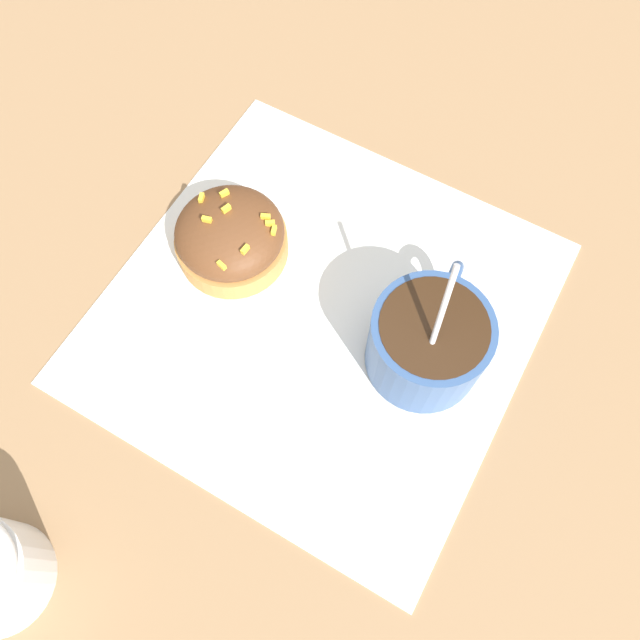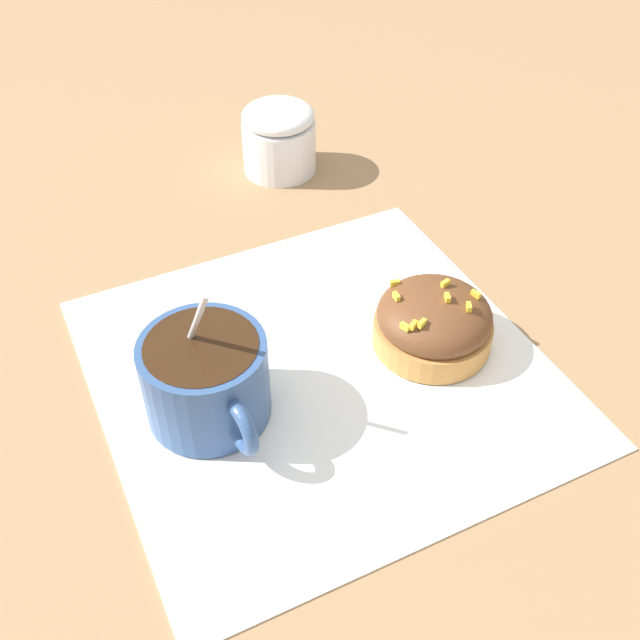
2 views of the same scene
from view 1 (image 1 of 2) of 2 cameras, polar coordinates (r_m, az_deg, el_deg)
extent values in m
plane|color=#93704C|center=(0.47, -0.04, 0.74)|extent=(3.00, 3.00, 0.00)
cube|color=white|center=(0.47, -0.04, 0.81)|extent=(0.31, 0.31, 0.00)
cylinder|color=#335184|center=(0.43, 9.90, -1.94)|extent=(0.08, 0.08, 0.06)
cylinder|color=#331E0F|center=(0.41, 10.45, -0.64)|extent=(0.07, 0.07, 0.01)
torus|color=#335184|center=(0.45, 11.82, 3.11)|extent=(0.01, 0.04, 0.04)
ellipsoid|color=silver|center=(0.46, 10.02, -0.42)|extent=(0.02, 0.03, 0.01)
cylinder|color=silver|center=(0.40, 10.29, -1.76)|extent=(0.02, 0.06, 0.10)
cylinder|color=#C18442|center=(0.49, -8.02, 6.90)|extent=(0.09, 0.09, 0.02)
ellipsoid|color=brown|center=(0.48, -8.27, 7.92)|extent=(0.08, 0.08, 0.04)
cube|color=yellow|center=(0.48, -10.79, 10.90)|extent=(0.01, 0.01, 0.00)
cube|color=yellow|center=(0.45, -8.99, 4.96)|extent=(0.01, 0.00, 0.00)
cube|color=yellow|center=(0.46, -4.24, 8.18)|extent=(0.01, 0.01, 0.00)
cube|color=yellow|center=(0.46, -5.00, 9.38)|extent=(0.01, 0.01, 0.00)
cube|color=yellow|center=(0.45, -6.66, 6.72)|extent=(0.00, 0.01, 0.00)
cube|color=yellow|center=(0.46, -4.59, 8.81)|extent=(0.01, 0.01, 0.00)
cube|color=yellow|center=(0.48, -8.74, 11.37)|extent=(0.01, 0.01, 0.00)
cube|color=yellow|center=(0.46, -8.57, 10.03)|extent=(0.01, 0.01, 0.00)
cube|color=yellow|center=(0.46, -10.31, 9.03)|extent=(0.01, 0.00, 0.00)
camera|label=2|loc=(0.51, 56.10, 43.99)|focal=42.00mm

